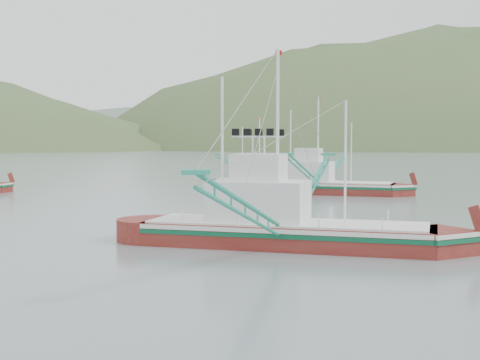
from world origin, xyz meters
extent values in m
plane|color=slate|center=(0.00, 0.00, 0.00)|extent=(1200.00, 1200.00, 0.00)
cube|color=maroon|center=(1.69, -2.38, 0.21)|extent=(16.41, 10.08, 2.13)
cube|color=silver|center=(1.69, -2.38, 1.12)|extent=(16.15, 10.03, 0.23)
cube|color=#0B4F30|center=(1.69, -2.38, 0.85)|extent=(16.15, 10.05, 0.23)
cube|color=silver|center=(1.69, -2.38, 1.33)|extent=(15.59, 9.57, 0.13)
cube|color=silver|center=(0.22, -1.77, 2.45)|extent=(6.23, 5.20, 2.35)
cube|color=silver|center=(0.22, -1.77, 4.37)|extent=(3.46, 3.23, 1.49)
cylinder|color=white|center=(1.20, -2.18, 6.08)|extent=(0.17, 0.17, 9.60)
cylinder|color=white|center=(-1.75, -0.95, 5.36)|extent=(0.15, 0.15, 8.16)
cylinder|color=white|center=(4.65, -3.61, 4.64)|extent=(0.13, 0.13, 6.72)
cube|color=maroon|center=(11.95, 32.81, 0.21)|extent=(15.81, 10.48, 2.07)
cube|color=silver|center=(11.95, 32.81, 1.09)|extent=(15.57, 10.42, 0.23)
cube|color=#0B4F30|center=(11.95, 32.81, 0.83)|extent=(15.58, 10.44, 0.23)
cube|color=silver|center=(11.95, 32.81, 1.30)|extent=(15.02, 9.96, 0.12)
cube|color=silver|center=(10.55, 33.49, 2.38)|extent=(6.11, 5.24, 2.28)
cube|color=silver|center=(10.55, 33.49, 4.25)|extent=(3.42, 3.22, 1.45)
cylinder|color=white|center=(11.49, 33.04, 5.91)|extent=(0.17, 0.17, 9.33)
cylinder|color=white|center=(8.68, 34.38, 5.21)|extent=(0.15, 0.15, 7.93)
cylinder|color=white|center=(14.76, 31.46, 4.51)|extent=(0.12, 0.12, 6.53)
cube|color=maroon|center=(7.11, 45.59, 0.17)|extent=(12.95, 8.57, 1.70)
cube|color=silver|center=(7.11, 45.59, 0.89)|extent=(12.75, 8.52, 0.19)
cube|color=#0B4F30|center=(7.11, 45.59, 0.68)|extent=(12.75, 8.54, 0.19)
cube|color=silver|center=(7.11, 45.59, 1.06)|extent=(12.30, 8.14, 0.10)
cube|color=silver|center=(5.96, 45.04, 1.95)|extent=(5.00, 4.28, 1.87)
cube|color=silver|center=(5.96, 45.04, 3.48)|extent=(2.80, 2.64, 1.19)
cylinder|color=white|center=(6.73, 45.40, 4.84)|extent=(0.14, 0.14, 7.64)
cylinder|color=white|center=(4.43, 44.30, 4.26)|extent=(0.12, 0.12, 6.49)
cylinder|color=white|center=(9.40, 46.69, 3.69)|extent=(0.10, 0.10, 5.35)
ellipsoid|color=slate|center=(30.00, 560.00, 0.00)|extent=(960.00, 400.00, 240.00)
camera|label=1|loc=(-4.79, -38.51, 5.90)|focal=50.00mm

